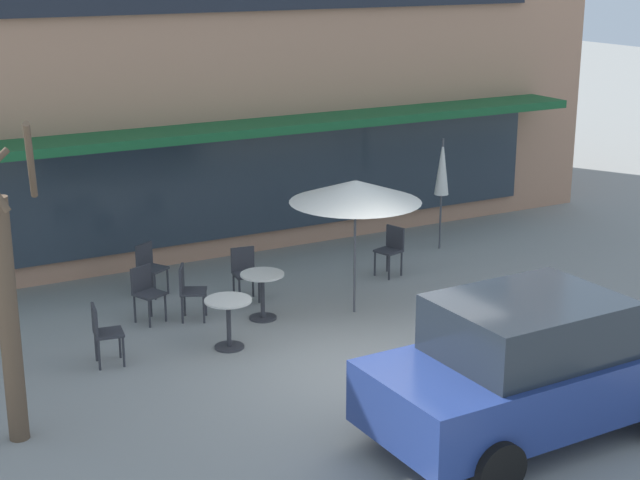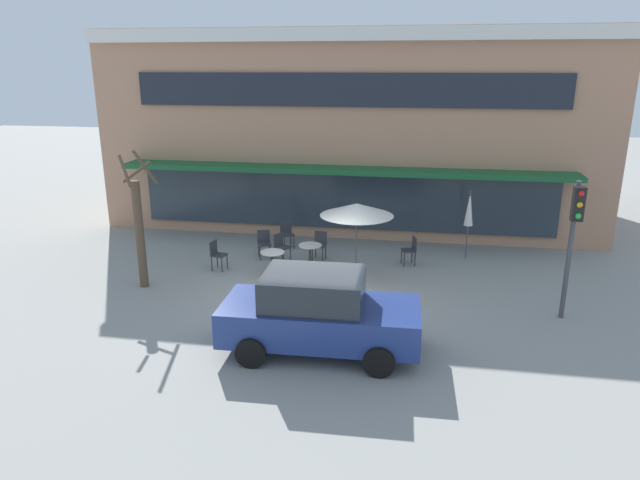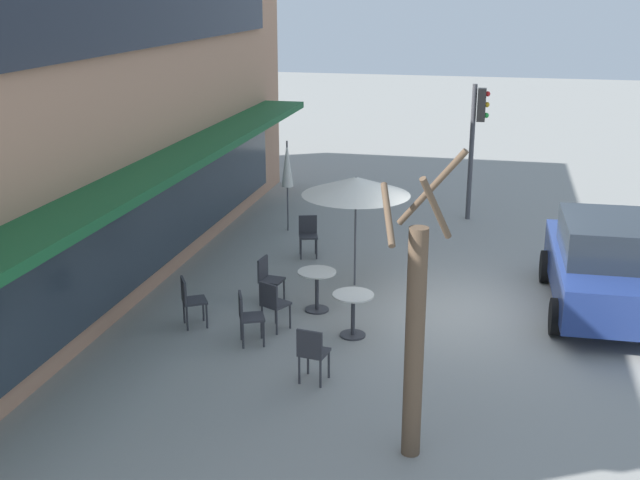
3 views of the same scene
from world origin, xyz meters
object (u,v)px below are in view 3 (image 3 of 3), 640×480
(cafe_chair_3, at_px, (190,298))
(cafe_chair_5, at_px, (308,233))
(cafe_table_streetside, at_px, (317,284))
(street_tree, at_px, (415,331))
(patio_umbrella_green_folded, at_px, (356,186))
(cafe_chair_4, at_px, (312,351))
(cafe_chair_1, at_px, (268,277))
(cafe_chair_2, at_px, (247,314))
(traffic_light_pole, at_px, (477,129))
(cafe_chair_0, at_px, (273,302))
(patio_umbrella_cream_folded, at_px, (287,165))
(parked_sedan, at_px, (605,265))
(cafe_table_near_wall, at_px, (353,308))

(cafe_chair_3, xyz_separation_m, cafe_chair_5, (4.18, -1.10, 0.00))
(cafe_table_streetside, bearing_deg, street_tree, -152.83)
(patio_umbrella_green_folded, height_order, cafe_chair_4, patio_umbrella_green_folded)
(cafe_chair_1, bearing_deg, cafe_chair_2, -174.77)
(traffic_light_pole, bearing_deg, street_tree, 178.49)
(cafe_table_streetside, bearing_deg, cafe_chair_1, 82.33)
(cafe_chair_0, height_order, cafe_chair_3, same)
(cafe_table_streetside, xyz_separation_m, cafe_chair_5, (2.99, 0.88, 0.01))
(cafe_chair_4, bearing_deg, patio_umbrella_cream_folded, 17.53)
(parked_sedan, height_order, street_tree, street_tree)
(cafe_table_near_wall, bearing_deg, cafe_chair_5, 23.60)
(patio_umbrella_green_folded, xyz_separation_m, cafe_chair_4, (-4.19, -0.12, -1.50))
(cafe_chair_3, bearing_deg, patio_umbrella_green_folded, -42.76)
(cafe_chair_3, relative_size, traffic_light_pole, 0.26)
(cafe_table_near_wall, bearing_deg, street_tree, -157.80)
(cafe_table_near_wall, xyz_separation_m, traffic_light_pole, (7.68, -1.66, 1.78))
(cafe_chair_1, height_order, cafe_chair_3, same)
(cafe_chair_2, bearing_deg, patio_umbrella_green_folded, -21.83)
(cafe_table_streetside, relative_size, street_tree, 0.20)
(cafe_chair_5, bearing_deg, cafe_chair_0, -175.06)
(cafe_table_streetside, xyz_separation_m, cafe_chair_2, (-1.65, 0.80, 0.01))
(cafe_chair_0, height_order, parked_sedan, parked_sedan)
(cafe_chair_0, relative_size, cafe_chair_4, 1.00)
(cafe_table_near_wall, distance_m, patio_umbrella_cream_folded, 6.37)
(cafe_table_streetside, xyz_separation_m, cafe_chair_0, (-1.04, 0.53, 0.01))
(street_tree, bearing_deg, parked_sedan, -27.73)
(patio_umbrella_cream_folded, bearing_deg, cafe_chair_0, -167.58)
(cafe_table_near_wall, bearing_deg, cafe_chair_1, 58.95)
(cafe_chair_0, distance_m, parked_sedan, 6.03)
(cafe_chair_4, distance_m, street_tree, 2.54)
(cafe_table_near_wall, xyz_separation_m, cafe_chair_0, (-0.08, 1.38, 0.01))
(cafe_chair_2, relative_size, street_tree, 0.23)
(patio_umbrella_cream_folded, xyz_separation_m, cafe_chair_4, (-7.48, -2.36, -1.10))
(cafe_chair_2, bearing_deg, cafe_table_near_wall, -66.98)
(cafe_chair_5, height_order, traffic_light_pole, traffic_light_pole)
(street_tree, relative_size, traffic_light_pole, 1.15)
(cafe_chair_5, bearing_deg, street_tree, -157.04)
(cafe_chair_4, bearing_deg, cafe_chair_1, 27.76)
(cafe_chair_5, xyz_separation_m, traffic_light_pole, (3.73, -3.38, 1.77))
(cafe_chair_0, distance_m, cafe_chair_3, 1.45)
(patio_umbrella_cream_folded, height_order, cafe_chair_5, patio_umbrella_cream_folded)
(patio_umbrella_cream_folded, distance_m, parked_sedan, 7.79)
(cafe_table_streetside, xyz_separation_m, cafe_chair_1, (0.13, 0.96, 0.01))
(cafe_chair_3, bearing_deg, cafe_table_streetside, -59.15)
(cafe_table_streetside, height_order, cafe_chair_0, cafe_chair_0)
(cafe_table_streetside, distance_m, cafe_chair_2, 1.83)
(cafe_chair_3, height_order, traffic_light_pole, traffic_light_pole)
(cafe_chair_4, height_order, street_tree, street_tree)
(cafe_chair_0, bearing_deg, cafe_table_streetside, -27.25)
(cafe_table_near_wall, bearing_deg, parked_sedan, -63.56)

